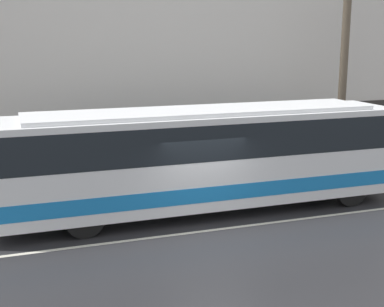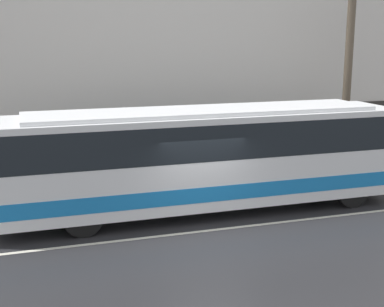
{
  "view_description": "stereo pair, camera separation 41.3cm",
  "coord_description": "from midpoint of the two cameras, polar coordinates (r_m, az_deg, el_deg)",
  "views": [
    {
      "loc": [
        -5.14,
        -13.2,
        5.32
      ],
      "look_at": [
        0.07,
        1.74,
        1.85
      ],
      "focal_mm": 50.0,
      "sensor_mm": 36.0,
      "label": 1
    },
    {
      "loc": [
        -4.75,
        -13.33,
        5.32
      ],
      "look_at": [
        0.07,
        1.74,
        1.85
      ],
      "focal_mm": 50.0,
      "sensor_mm": 36.0,
      "label": 2
    }
  ],
  "objects": [
    {
      "name": "lane_stripe",
      "position": [
        15.12,
        2.55,
        -8.22
      ],
      "size": [
        54.0,
        0.14,
        0.01
      ],
      "color": "beige",
      "rests_on": "ground_plane"
    },
    {
      "name": "pedestrian_waiting",
      "position": [
        19.61,
        -14.37,
        -0.98
      ],
      "size": [
        0.36,
        0.36,
        1.69
      ],
      "color": "#1E5933",
      "rests_on": "sidewalk"
    },
    {
      "name": "building_facade",
      "position": [
        20.58,
        -3.92,
        11.14
      ],
      "size": [
        60.0,
        0.35,
        10.13
      ],
      "color": "silver",
      "rests_on": "ground_plane"
    },
    {
      "name": "transit_bus",
      "position": [
        16.32,
        1.99,
        -0.08
      ],
      "size": [
        12.45,
        2.54,
        3.19
      ],
      "color": "white",
      "rests_on": "ground_plane"
    },
    {
      "name": "sidewalk",
      "position": [
        19.9,
        -2.73,
        -2.94
      ],
      "size": [
        60.0,
        2.57,
        0.13
      ],
      "color": "gray",
      "rests_on": "ground_plane"
    },
    {
      "name": "ground_plane",
      "position": [
        15.12,
        2.55,
        -8.23
      ],
      "size": [
        60.0,
        60.0,
        0.0
      ],
      "primitive_type": "plane",
      "color": "#262628"
    },
    {
      "name": "utility_pole_near",
      "position": [
        21.72,
        16.82,
        8.36
      ],
      "size": [
        0.31,
        0.31,
        7.72
      ],
      "color": "brown",
      "rests_on": "sidewalk"
    }
  ]
}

